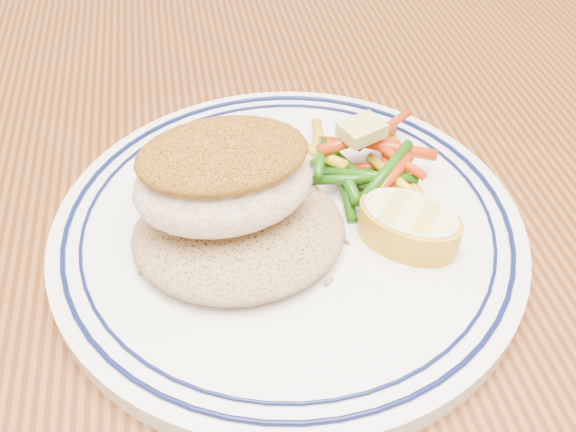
# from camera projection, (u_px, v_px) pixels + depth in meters

# --- Properties ---
(dining_table) EXTENTS (1.50, 0.90, 0.75)m
(dining_table) POSITION_uv_depth(u_px,v_px,m) (266.00, 288.00, 0.50)
(dining_table) COLOR #4F260F
(dining_table) RESTS_ON ground
(plate) EXTENTS (0.29, 0.29, 0.02)m
(plate) POSITION_uv_depth(u_px,v_px,m) (288.00, 228.00, 0.40)
(plate) COLOR white
(plate) RESTS_ON dining_table
(rice_pilaf) EXTENTS (0.13, 0.11, 0.02)m
(rice_pilaf) POSITION_uv_depth(u_px,v_px,m) (239.00, 227.00, 0.38)
(rice_pilaf) COLOR #96734B
(rice_pilaf) RESTS_ON plate
(fish_fillet) EXTENTS (0.11, 0.08, 0.05)m
(fish_fillet) POSITION_uv_depth(u_px,v_px,m) (223.00, 177.00, 0.36)
(fish_fillet) COLOR white
(fish_fillet) RESTS_ON rice_pilaf
(vegetable_pile) EXTENTS (0.10, 0.10, 0.03)m
(vegetable_pile) POSITION_uv_depth(u_px,v_px,m) (363.00, 162.00, 0.42)
(vegetable_pile) COLOR #19510A
(vegetable_pile) RESTS_ON plate
(butter_pat) EXTENTS (0.03, 0.03, 0.01)m
(butter_pat) POSITION_uv_depth(u_px,v_px,m) (362.00, 130.00, 0.41)
(butter_pat) COLOR #D4C267
(butter_pat) RESTS_ON vegetable_pile
(lemon_wedge) EXTENTS (0.08, 0.08, 0.02)m
(lemon_wedge) POSITION_uv_depth(u_px,v_px,m) (409.00, 224.00, 0.38)
(lemon_wedge) COLOR gold
(lemon_wedge) RESTS_ON plate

